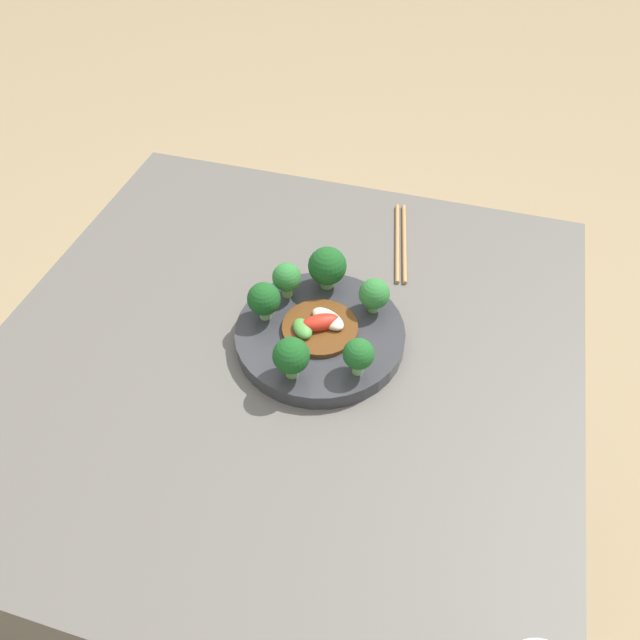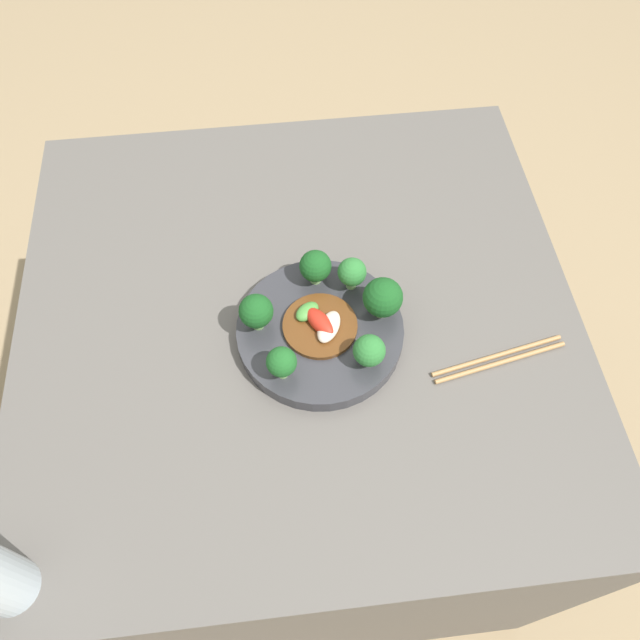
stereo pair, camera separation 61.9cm
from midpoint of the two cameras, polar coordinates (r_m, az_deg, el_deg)
name	(u,v)px [view 2 (the right image)]	position (r m, az deg, el deg)	size (l,w,h in m)	color
ground_plane	(307,465)	(1.55, 9.53, -16.37)	(8.00, 8.00, 0.00)	#9E8460
table	(303,407)	(1.20, 12.04, -11.73)	(0.84, 0.86, 0.73)	#5B5651
plate	(320,331)	(0.86, 19.13, -5.65)	(0.25, 0.25, 0.02)	#333338
broccoli_west	(315,266)	(0.86, 18.62, 0.80)	(0.05, 0.05, 0.06)	#89B76B
broccoli_north	(383,298)	(0.86, 25.45, -2.38)	(0.06, 0.06, 0.07)	#7AAD5B
broccoli_southeast	(282,362)	(0.77, 17.44, -9.30)	(0.04, 0.04, 0.06)	#89B76B
broccoli_south	(256,312)	(0.79, 13.92, -4.03)	(0.05, 0.05, 0.06)	#70A356
broccoli_northwest	(352,272)	(0.87, 22.11, 0.17)	(0.04, 0.04, 0.06)	#89B76B
broccoli_northeast	(369,351)	(0.83, 25.16, -7.65)	(0.05, 0.05, 0.06)	#70A356
stirfry_center	(320,324)	(0.84, 19.54, -4.98)	(0.11, 0.11, 0.03)	#5B3314
chopsticks	(499,359)	(0.97, 34.26, -7.38)	(0.06, 0.21, 0.01)	#AD7F4C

